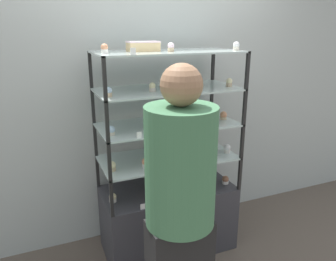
% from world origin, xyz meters
% --- Properties ---
extents(ground_plane, '(20.00, 20.00, 0.00)m').
position_xyz_m(ground_plane, '(0.00, 0.00, 0.00)').
color(ground_plane, brown).
extents(back_wall, '(8.00, 0.05, 2.60)m').
position_xyz_m(back_wall, '(0.00, 0.41, 1.30)').
color(back_wall, '#A8B2AD').
rests_on(back_wall, ground_plane).
extents(display_base, '(1.10, 0.53, 0.58)m').
position_xyz_m(display_base, '(0.00, 0.00, 0.29)').
color(display_base, '#333338').
rests_on(display_base, ground_plane).
extents(display_riser_lower, '(1.10, 0.53, 0.28)m').
position_xyz_m(display_riser_lower, '(0.00, 0.00, 0.84)').
color(display_riser_lower, black).
rests_on(display_riser_lower, display_base).
extents(display_riser_middle, '(1.10, 0.53, 0.28)m').
position_xyz_m(display_riser_middle, '(0.00, 0.00, 1.13)').
color(display_riser_middle, black).
rests_on(display_riser_middle, display_riser_lower).
extents(display_riser_upper, '(1.10, 0.53, 0.28)m').
position_xyz_m(display_riser_upper, '(0.00, 0.00, 1.41)').
color(display_riser_upper, black).
rests_on(display_riser_upper, display_riser_middle).
extents(display_riser_top, '(1.10, 0.53, 0.28)m').
position_xyz_m(display_riser_top, '(0.00, 0.00, 1.69)').
color(display_riser_top, black).
rests_on(display_riser_top, display_riser_upper).
extents(layer_cake_centerpiece, '(0.16, 0.16, 0.14)m').
position_xyz_m(layer_cake_centerpiece, '(-0.11, 0.01, 0.65)').
color(layer_cake_centerpiece, '#C66660').
rests_on(layer_cake_centerpiece, display_base).
extents(sheet_cake_frosted, '(0.23, 0.14, 0.07)m').
position_xyz_m(sheet_cake_frosted, '(-0.18, 0.03, 1.75)').
color(sheet_cake_frosted, '#DBBC84').
rests_on(sheet_cake_frosted, display_riser_top).
extents(cupcake_0, '(0.06, 0.06, 0.07)m').
position_xyz_m(cupcake_0, '(-0.49, -0.05, 0.61)').
color(cupcake_0, white).
rests_on(cupcake_0, display_base).
extents(cupcake_1, '(0.06, 0.06, 0.07)m').
position_xyz_m(cupcake_1, '(0.49, -0.12, 0.61)').
color(cupcake_1, white).
rests_on(cupcake_1, display_base).
extents(price_tag_0, '(0.04, 0.00, 0.04)m').
position_xyz_m(price_tag_0, '(-0.31, -0.25, 0.60)').
color(price_tag_0, white).
rests_on(price_tag_0, display_base).
extents(cupcake_2, '(0.06, 0.06, 0.07)m').
position_xyz_m(cupcake_2, '(-0.49, -0.09, 0.90)').
color(cupcake_2, '#CCB28C').
rests_on(cupcake_2, display_riser_lower).
extents(cupcake_3, '(0.06, 0.06, 0.07)m').
position_xyz_m(cupcake_3, '(-0.24, -0.13, 0.90)').
color(cupcake_3, white).
rests_on(cupcake_3, display_riser_lower).
extents(cupcake_4, '(0.06, 0.06, 0.07)m').
position_xyz_m(cupcake_4, '(0.00, -0.13, 0.90)').
color(cupcake_4, '#CCB28C').
rests_on(cupcake_4, display_riser_lower).
extents(cupcake_5, '(0.06, 0.06, 0.07)m').
position_xyz_m(cupcake_5, '(0.24, -0.11, 0.90)').
color(cupcake_5, '#CCB28C').
rests_on(cupcake_5, display_riser_lower).
extents(cupcake_6, '(0.06, 0.06, 0.07)m').
position_xyz_m(cupcake_6, '(0.50, -0.10, 0.90)').
color(cupcake_6, white).
rests_on(cupcake_6, display_riser_lower).
extents(price_tag_1, '(0.04, 0.00, 0.04)m').
position_xyz_m(price_tag_1, '(-0.05, -0.25, 0.88)').
color(price_tag_1, white).
rests_on(price_tag_1, display_riser_lower).
extents(cupcake_7, '(0.06, 0.06, 0.07)m').
position_xyz_m(cupcake_7, '(-0.48, -0.10, 1.18)').
color(cupcake_7, beige).
rests_on(cupcake_7, display_riser_middle).
extents(cupcake_8, '(0.06, 0.06, 0.07)m').
position_xyz_m(cupcake_8, '(-0.17, -0.10, 1.18)').
color(cupcake_8, beige).
rests_on(cupcake_8, display_riser_middle).
extents(cupcake_9, '(0.06, 0.06, 0.07)m').
position_xyz_m(cupcake_9, '(0.15, -0.07, 1.18)').
color(cupcake_9, '#CCB28C').
rests_on(cupcake_9, display_riser_middle).
extents(cupcake_10, '(0.06, 0.06, 0.07)m').
position_xyz_m(cupcake_10, '(0.48, -0.05, 1.18)').
color(cupcake_10, '#CCB28C').
rests_on(cupcake_10, display_riser_middle).
extents(price_tag_2, '(0.04, 0.00, 0.04)m').
position_xyz_m(price_tag_2, '(-0.32, -0.25, 1.17)').
color(price_tag_2, white).
rests_on(price_tag_2, display_riser_middle).
extents(cupcake_11, '(0.05, 0.05, 0.07)m').
position_xyz_m(cupcake_11, '(-0.49, -0.13, 1.46)').
color(cupcake_11, '#CCB28C').
rests_on(cupcake_11, display_riser_upper).
extents(cupcake_12, '(0.05, 0.05, 0.07)m').
position_xyz_m(cupcake_12, '(-0.15, -0.07, 1.46)').
color(cupcake_12, beige).
rests_on(cupcake_12, display_riser_upper).
extents(cupcake_13, '(0.05, 0.05, 0.07)m').
position_xyz_m(cupcake_13, '(0.17, -0.11, 1.46)').
color(cupcake_13, beige).
rests_on(cupcake_13, display_riser_upper).
extents(cupcake_14, '(0.05, 0.05, 0.07)m').
position_xyz_m(cupcake_14, '(0.49, -0.10, 1.46)').
color(cupcake_14, '#CCB28C').
rests_on(cupcake_14, display_riser_upper).
extents(price_tag_3, '(0.04, 0.00, 0.04)m').
position_xyz_m(price_tag_3, '(0.10, -0.25, 1.45)').
color(price_tag_3, white).
rests_on(price_tag_3, display_riser_upper).
extents(cupcake_15, '(0.05, 0.05, 0.07)m').
position_xyz_m(cupcake_15, '(-0.49, -0.07, 1.74)').
color(cupcake_15, white).
rests_on(cupcake_15, display_riser_top).
extents(cupcake_16, '(0.05, 0.05, 0.07)m').
position_xyz_m(cupcake_16, '(-0.01, -0.08, 1.74)').
color(cupcake_16, '#CCB28C').
rests_on(cupcake_16, display_riser_top).
extents(cupcake_17, '(0.05, 0.05, 0.07)m').
position_xyz_m(cupcake_17, '(0.50, -0.14, 1.74)').
color(cupcake_17, beige).
rests_on(cupcake_17, display_riser_top).
extents(price_tag_4, '(0.04, 0.00, 0.04)m').
position_xyz_m(price_tag_4, '(-0.34, -0.25, 1.73)').
color(price_tag_4, white).
rests_on(price_tag_4, display_riser_top).
extents(customer_figure, '(0.40, 0.40, 1.71)m').
position_xyz_m(customer_figure, '(-0.26, -0.80, 0.91)').
color(customer_figure, black).
rests_on(customer_figure, ground_plane).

